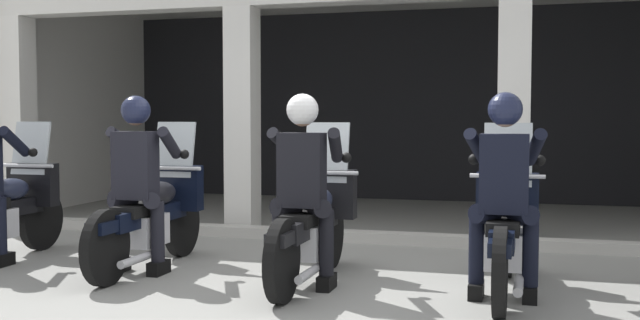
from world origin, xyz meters
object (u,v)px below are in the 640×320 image
(police_officer_center, at_px, (303,174))
(motorcycle_right, at_px, (505,229))
(police_officer_left, at_px, (137,169))
(motorcycle_far_left, at_px, (3,209))
(motorcycle_center, at_px, (313,222))
(motorcycle_left, at_px, (154,214))
(police_officer_right, at_px, (504,178))

(police_officer_center, relative_size, motorcycle_right, 0.78)
(motorcycle_right, bearing_deg, police_officer_left, -177.86)
(motorcycle_far_left, relative_size, motorcycle_center, 1.00)
(motorcycle_left, distance_m, motorcycle_right, 3.18)
(motorcycle_left, relative_size, police_officer_left, 1.29)
(motorcycle_right, distance_m, police_officer_right, 0.52)
(motorcycle_far_left, xyz_separation_m, motorcycle_center, (3.17, -0.07, 0.00))
(motorcycle_left, distance_m, motorcycle_center, 1.59)
(police_officer_left, bearing_deg, motorcycle_left, 90.96)
(police_officer_center, bearing_deg, police_officer_right, -8.28)
(motorcycle_right, relative_size, police_officer_right, 1.29)
(police_officer_center, distance_m, police_officer_right, 1.59)
(police_officer_center, bearing_deg, motorcycle_left, 155.13)
(motorcycle_left, bearing_deg, motorcycle_right, -0.78)
(motorcycle_far_left, bearing_deg, police_officer_center, -14.36)
(motorcycle_left, xyz_separation_m, police_officer_center, (1.59, -0.43, 0.44))
(motorcycle_center, bearing_deg, motorcycle_left, 165.02)
(motorcycle_far_left, distance_m, police_officer_right, 4.79)
(police_officer_right, bearing_deg, motorcycle_far_left, 175.20)
(motorcycle_left, height_order, police_officer_left, police_officer_left)
(motorcycle_right, bearing_deg, motorcycle_center, -179.62)
(motorcycle_left, relative_size, motorcycle_right, 1.00)
(motorcycle_left, distance_m, police_officer_right, 3.23)
(police_officer_left, bearing_deg, police_officer_right, -0.78)
(police_officer_center, height_order, motorcycle_right, police_officer_center)
(police_officer_right, bearing_deg, motorcycle_center, 170.21)
(motorcycle_center, bearing_deg, police_officer_center, -99.89)
(police_officer_right, bearing_deg, police_officer_center, -179.62)
(police_officer_left, xyz_separation_m, motorcycle_right, (3.17, 0.17, -0.44))
(police_officer_center, bearing_deg, motorcycle_far_left, 163.96)
(motorcycle_far_left, distance_m, police_officer_left, 1.66)
(motorcycle_far_left, relative_size, police_officer_center, 1.29)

